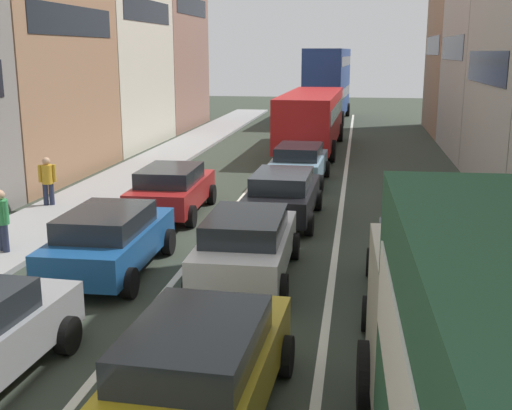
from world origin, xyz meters
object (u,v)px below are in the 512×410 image
(sedan_left_lane_third, at_px, (109,239))
(sedan_right_lane_behind_truck, at_px, (419,266))
(sedan_centre_lane_second, at_px, (199,369))
(sedan_centre_lane_fifth, at_px, (299,163))
(sedan_left_lane_fourth, at_px, (172,189))
(hatchback_centre_lane_third, at_px, (247,244))
(bus_far_queue_secondary, at_px, (328,81))
(coupe_centre_lane_fourth, at_px, (283,195))
(pedestrian_mid_sidewalk, at_px, (2,219))
(bus_mid_queue_primary, at_px, (312,116))
(pedestrian_near_kerb, at_px, (48,180))

(sedan_left_lane_third, height_order, sedan_right_lane_behind_truck, same)
(sedan_centre_lane_second, height_order, sedan_centre_lane_fifth, same)
(sedan_left_lane_fourth, bearing_deg, sedan_centre_lane_second, -163.46)
(hatchback_centre_lane_third, distance_m, bus_far_queue_secondary, 33.53)
(sedan_centre_lane_second, bearing_deg, coupe_centre_lane_fourth, 3.09)
(sedan_centre_lane_fifth, height_order, pedestrian_mid_sidewalk, pedestrian_mid_sidewalk)
(sedan_left_lane_fourth, bearing_deg, pedestrian_mid_sidewalk, 147.20)
(hatchback_centre_lane_third, xyz_separation_m, sedan_centre_lane_fifth, (0.16, 10.58, 0.00))
(coupe_centre_lane_fourth, xyz_separation_m, sedan_left_lane_fourth, (-3.44, 0.27, 0.00))
(sedan_centre_lane_fifth, bearing_deg, bus_mid_queue_primary, 2.84)
(sedan_left_lane_third, relative_size, bus_mid_queue_primary, 0.41)
(sedan_centre_lane_second, bearing_deg, bus_far_queue_secondary, 2.72)
(bus_mid_queue_primary, xyz_separation_m, pedestrian_near_kerb, (-7.27, -13.60, -0.81))
(coupe_centre_lane_fourth, xyz_separation_m, bus_mid_queue_primary, (-0.21, 13.90, 0.96))
(coupe_centre_lane_fourth, height_order, sedan_right_lane_behind_truck, same)
(hatchback_centre_lane_third, xyz_separation_m, sedan_right_lane_behind_truck, (3.57, -0.96, 0.00))
(pedestrian_mid_sidewalk, bearing_deg, sedan_centre_lane_fifth, -176.89)
(bus_far_queue_secondary, bearing_deg, bus_mid_queue_primary, -178.14)
(sedan_left_lane_fourth, xyz_separation_m, pedestrian_mid_sidewalk, (-2.85, -4.70, 0.15))
(bus_far_queue_secondary, height_order, pedestrian_near_kerb, bus_far_queue_secondary)
(sedan_left_lane_third, height_order, bus_far_queue_secondary, bus_far_queue_secondary)
(sedan_centre_lane_second, bearing_deg, sedan_left_lane_fourth, 20.39)
(sedan_centre_lane_second, distance_m, bus_far_queue_secondary, 39.19)
(sedan_left_lane_third, bearing_deg, pedestrian_mid_sidewalk, 75.15)
(bus_mid_queue_primary, bearing_deg, coupe_centre_lane_fourth, -177.93)
(sedan_centre_lane_second, relative_size, sedan_left_lane_third, 1.01)
(coupe_centre_lane_fourth, relative_size, bus_mid_queue_primary, 0.41)
(sedan_right_lane_behind_truck, bearing_deg, pedestrian_near_kerb, 61.89)
(sedan_left_lane_third, bearing_deg, sedan_centre_lane_second, -149.47)
(pedestrian_near_kerb, distance_m, pedestrian_mid_sidewalk, 4.88)
(sedan_centre_lane_second, xyz_separation_m, sedan_left_lane_third, (-3.44, 5.55, 0.00))
(pedestrian_mid_sidewalk, bearing_deg, bus_mid_queue_primary, -163.16)
(sedan_centre_lane_fifth, xyz_separation_m, bus_mid_queue_primary, (-0.18, 8.35, 0.96))
(sedan_left_lane_third, relative_size, sedan_left_lane_fourth, 1.00)
(bus_far_queue_secondary, relative_size, pedestrian_near_kerb, 6.38)
(hatchback_centre_lane_third, xyz_separation_m, bus_mid_queue_primary, (-0.02, 18.93, 0.96))
(sedan_left_lane_fourth, bearing_deg, bus_mid_queue_primary, -14.90)
(sedan_right_lane_behind_truck, bearing_deg, pedestrian_mid_sidewalk, 82.80)
(coupe_centre_lane_fourth, distance_m, sedan_right_lane_behind_truck, 6.88)
(sedan_left_lane_fourth, height_order, pedestrian_near_kerb, pedestrian_near_kerb)
(sedan_left_lane_third, relative_size, sedan_centre_lane_fifth, 1.00)
(sedan_centre_lane_second, bearing_deg, bus_mid_queue_primary, 3.12)
(coupe_centre_lane_fourth, relative_size, sedan_right_lane_behind_truck, 0.99)
(pedestrian_mid_sidewalk, bearing_deg, hatchback_centre_lane_third, 119.53)
(hatchback_centre_lane_third, height_order, sedan_right_lane_behind_truck, same)
(sedan_left_lane_third, distance_m, sedan_centre_lane_fifth, 11.18)
(sedan_left_lane_fourth, relative_size, pedestrian_near_kerb, 2.62)
(sedan_left_lane_fourth, relative_size, sedan_right_lane_behind_truck, 1.00)
(sedan_right_lane_behind_truck, bearing_deg, bus_mid_queue_primary, 12.19)
(sedan_left_lane_third, distance_m, pedestrian_near_kerb, 6.88)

